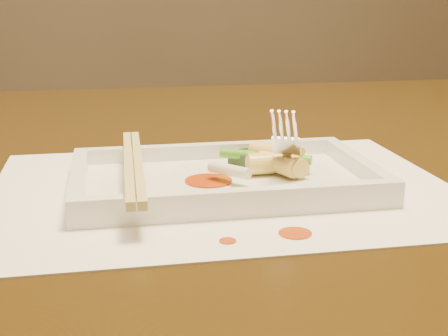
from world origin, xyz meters
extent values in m
cube|color=black|center=(0.00, 0.00, 0.73)|extent=(1.40, 0.90, 0.04)
cylinder|color=black|center=(0.62, 0.37, 0.35)|extent=(0.07, 0.07, 0.71)
cube|color=white|center=(0.07, -0.16, 0.75)|extent=(0.40, 0.30, 0.00)
cylinder|color=#B73505|center=(0.10, -0.28, 0.75)|extent=(0.02, 0.02, 0.00)
cylinder|color=#B73505|center=(0.05, -0.28, 0.75)|extent=(0.01, 0.01, 0.00)
cube|color=white|center=(0.07, -0.16, 0.76)|extent=(0.26, 0.16, 0.01)
cube|color=white|center=(0.07, -0.09, 0.77)|extent=(0.26, 0.01, 0.01)
cube|color=white|center=(0.07, -0.24, 0.77)|extent=(0.26, 0.01, 0.01)
cube|color=white|center=(-0.06, -0.16, 0.77)|extent=(0.01, 0.14, 0.01)
cube|color=white|center=(0.19, -0.16, 0.77)|extent=(0.01, 0.14, 0.01)
cube|color=black|center=(0.10, -0.12, 0.77)|extent=(0.05, 0.04, 0.01)
cylinder|color=#EAEACC|center=(0.07, -0.18, 0.77)|extent=(0.03, 0.04, 0.01)
cylinder|color=#388E16|center=(0.11, -0.14, 0.77)|extent=(0.08, 0.05, 0.01)
cube|color=tan|center=(-0.01, -0.16, 0.78)|extent=(0.01, 0.22, 0.01)
cube|color=tan|center=(-0.01, -0.16, 0.78)|extent=(0.01, 0.22, 0.01)
cylinder|color=#B73505|center=(0.05, -0.17, 0.76)|extent=(0.04, 0.04, 0.00)
cylinder|color=#FFEB77|center=(0.11, -0.15, 0.77)|extent=(0.05, 0.02, 0.02)
cylinder|color=#FFEB77|center=(0.12, -0.16, 0.77)|extent=(0.03, 0.04, 0.02)
cylinder|color=#FFEB77|center=(0.12, -0.14, 0.78)|extent=(0.05, 0.05, 0.02)
cylinder|color=#FFEB77|center=(0.13, -0.16, 0.77)|extent=(0.03, 0.05, 0.02)
cylinder|color=#FFEB77|center=(0.12, -0.15, 0.77)|extent=(0.05, 0.02, 0.02)
camera|label=1|loc=(-0.03, -0.67, 0.92)|focal=50.00mm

